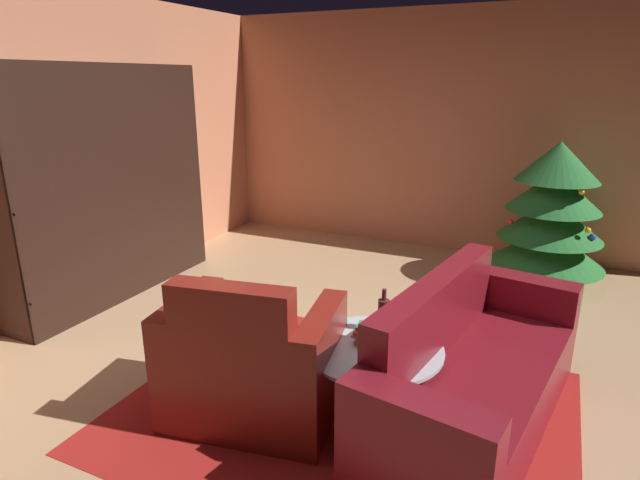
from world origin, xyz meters
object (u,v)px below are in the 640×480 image
(bookshelf_unit, at_px, (121,186))
(armchair_red, at_px, (252,366))
(couch_red, at_px, (471,379))
(coffee_table, at_px, (373,353))
(book_stack_on_table, at_px, (374,336))
(bottle_on_table, at_px, (383,314))
(decorated_tree, at_px, (552,213))

(bookshelf_unit, relative_size, armchair_red, 1.98)
(armchair_red, distance_m, couch_red, 1.25)
(coffee_table, xyz_separation_m, book_stack_on_table, (-0.01, 0.02, 0.09))
(bookshelf_unit, relative_size, bottle_on_table, 7.98)
(book_stack_on_table, bearing_deg, bottle_on_table, 92.33)
(armchair_red, height_order, coffee_table, armchair_red)
(bottle_on_table, bearing_deg, book_stack_on_table, -87.67)
(armchair_red, distance_m, book_stack_on_table, 0.72)
(armchair_red, height_order, decorated_tree, decorated_tree)
(armchair_red, xyz_separation_m, decorated_tree, (1.46, 3.04, 0.36))
(armchair_red, height_order, bottle_on_table, armchair_red)
(bottle_on_table, bearing_deg, decorated_tree, 72.13)
(decorated_tree, bearing_deg, armchair_red, -115.56)
(bookshelf_unit, relative_size, coffee_table, 2.65)
(book_stack_on_table, height_order, bottle_on_table, bottle_on_table)
(bookshelf_unit, relative_size, decorated_tree, 1.54)
(bookshelf_unit, xyz_separation_m, book_stack_on_table, (2.74, -0.92, -0.46))
(couch_red, xyz_separation_m, book_stack_on_table, (-0.53, -0.16, 0.23))
(armchair_red, xyz_separation_m, couch_red, (1.16, 0.45, -0.03))
(bottle_on_table, relative_size, decorated_tree, 0.19)
(coffee_table, height_order, bottle_on_table, bottle_on_table)
(decorated_tree, bearing_deg, book_stack_on_table, -106.54)
(couch_red, height_order, decorated_tree, decorated_tree)
(bookshelf_unit, bearing_deg, coffee_table, -18.94)
(bookshelf_unit, height_order, armchair_red, bookshelf_unit)
(armchair_red, distance_m, decorated_tree, 3.39)
(decorated_tree, bearing_deg, bookshelf_unit, -152.61)
(book_stack_on_table, distance_m, decorated_tree, 2.89)
(couch_red, bearing_deg, coffee_table, -160.22)
(armchair_red, relative_size, couch_red, 0.54)
(coffee_table, bearing_deg, decorated_tree, 73.78)
(coffee_table, distance_m, bottle_on_table, 0.26)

